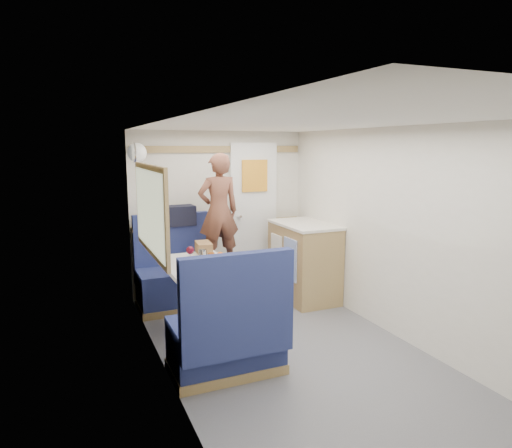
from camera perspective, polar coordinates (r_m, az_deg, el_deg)
name	(u,v)px	position (r m, az deg, el deg)	size (l,w,h in m)	color
floor	(307,366)	(4.01, 6.44, -17.28)	(4.50, 4.50, 0.00)	#515156
ceiling	(312,122)	(3.58, 7.06, 12.55)	(4.50, 4.50, 0.00)	silver
wall_back	(220,213)	(5.70, -4.57, 1.43)	(2.20, 0.02, 2.00)	silver
wall_left	(174,264)	(3.28, -10.25, -4.90)	(0.02, 4.50, 2.00)	silver
wall_right	(417,239)	(4.32, 19.52, -1.78)	(0.02, 4.50, 2.00)	silver
oak_trim_low	(220,225)	(5.70, -4.49, -0.08)	(2.15, 0.02, 0.08)	olive
oak_trim_high	(219,149)	(5.62, -4.61, 9.30)	(2.15, 0.02, 0.08)	olive
side_window	(150,210)	(4.20, -13.17, 1.68)	(0.04, 1.30, 0.72)	#989D85
rear_door	(254,213)	(5.83, -0.28, 1.38)	(0.62, 0.12, 1.86)	white
dinette_table	(198,278)	(4.44, -7.31, -6.77)	(0.62, 0.92, 0.72)	white
bench_far	(177,281)	(5.31, -9.83, -7.03)	(0.90, 0.59, 1.05)	navy
bench_near	(228,339)	(3.75, -3.48, -14.18)	(0.90, 0.59, 1.05)	navy
ledge	(171,227)	(5.42, -10.63, -0.41)	(0.90, 0.14, 0.04)	olive
dome_light	(137,153)	(5.01, -14.67, 8.62)	(0.20, 0.20, 0.20)	white
galley_counter	(304,261)	(5.50, 6.00, -4.57)	(0.57, 0.92, 0.92)	olive
person	(219,211)	(5.12, -4.70, 1.59)	(0.47, 0.31, 1.29)	brown
duffel_bag	(174,216)	(5.41, -10.21, 1.02)	(0.48, 0.23, 0.23)	black
tray	(224,264)	(4.28, -4.05, -5.06)	(0.26, 0.34, 0.02)	silver
orange_fruit	(220,256)	(4.43, -4.49, -3.96)	(0.07, 0.07, 0.07)	orange
cheese_block	(212,260)	(4.33, -5.51, -4.52)	(0.11, 0.06, 0.04)	#DDC67F
wine_glass	(190,251)	(4.35, -8.24, -3.35)	(0.08, 0.08, 0.17)	white
tumbler_left	(190,264)	(4.11, -8.23, -5.02)	(0.07, 0.07, 0.12)	silver
tumbler_right	(202,256)	(4.41, -6.72, -3.97)	(0.07, 0.07, 0.12)	white
beer_glass	(211,258)	(4.37, -5.59, -4.22)	(0.06, 0.06, 0.10)	#964915
pepper_grinder	(205,254)	(4.52, -6.41, -3.80)	(0.04, 0.04, 0.09)	black
bread_loaf	(204,248)	(4.78, -6.56, -2.95)	(0.15, 0.27, 0.11)	brown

